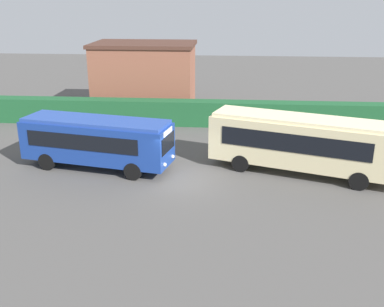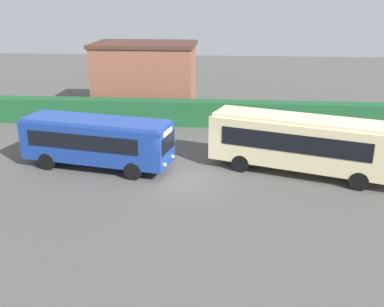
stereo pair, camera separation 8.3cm
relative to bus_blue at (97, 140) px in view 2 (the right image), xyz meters
The scene contains 6 objects.
ground_plane 5.48m from the bus_blue, 17.44° to the right, with size 107.54×107.54×0.00m, color #514F4C.
bus_blue is the anchor object (origin of this frame).
bus_cream 11.71m from the bus_blue, ahead, with size 10.58×5.70×3.28m.
person_center 2.63m from the bus_blue, 35.59° to the left, with size 0.28×0.42×1.68m.
hedge_row 10.88m from the bus_blue, 62.79° to the left, with size 65.77×1.43×1.91m, color #1C542C.
depot_building 14.51m from the bus_blue, 89.06° to the left, with size 8.69×5.85×5.79m.
Camera 2 is at (2.57, -22.61, 9.63)m, focal length 42.08 mm.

